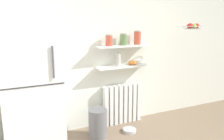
% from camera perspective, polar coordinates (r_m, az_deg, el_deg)
% --- Properties ---
extents(back_wall, '(7.04, 0.10, 2.60)m').
position_cam_1_polar(back_wall, '(4.01, 0.46, 5.06)').
color(back_wall, silver).
rests_on(back_wall, ground_plane).
extents(refrigerator, '(0.76, 0.70, 1.72)m').
position_cam_1_polar(refrigerator, '(3.37, -18.91, -4.73)').
color(refrigerator, silver).
rests_on(refrigerator, ground_plane).
extents(radiator, '(0.69, 0.12, 0.69)m').
position_cam_1_polar(radiator, '(4.18, 2.46, -8.19)').
color(radiator, white).
rests_on(radiator, ground_plane).
extents(wall_shelf_lower, '(0.93, 0.22, 0.02)m').
position_cam_1_polar(wall_shelf_lower, '(3.96, 2.75, 0.89)').
color(wall_shelf_lower, white).
extents(wall_shelf_upper, '(0.93, 0.22, 0.02)m').
position_cam_1_polar(wall_shelf_upper, '(3.91, 2.80, 5.84)').
color(wall_shelf_upper, white).
extents(storage_jar_0, '(0.11, 0.11, 0.18)m').
position_cam_1_polar(storage_jar_0, '(3.78, -0.73, 7.21)').
color(storage_jar_0, '#C64C38').
rests_on(storage_jar_0, wall_shelf_upper).
extents(storage_jar_1, '(0.12, 0.12, 0.19)m').
position_cam_1_polar(storage_jar_1, '(3.90, 2.82, 7.42)').
color(storage_jar_1, '#5B7F4C').
rests_on(storage_jar_1, wall_shelf_upper).
extents(storage_jar_2, '(0.12, 0.12, 0.23)m').
position_cam_1_polar(storage_jar_2, '(4.02, 6.17, 7.81)').
color(storage_jar_2, '#C64C38').
rests_on(storage_jar_2, wall_shelf_upper).
extents(vase, '(0.09, 0.09, 0.23)m').
position_cam_1_polar(vase, '(3.90, 1.50, 2.58)').
color(vase, '#B2ADA8').
rests_on(vase, wall_shelf_lower).
extents(shelf_bowl, '(0.16, 0.16, 0.07)m').
position_cam_1_polar(shelf_bowl, '(4.04, 5.05, 1.78)').
color(shelf_bowl, orange).
rests_on(shelf_bowl, wall_shelf_lower).
extents(trash_bin, '(0.29, 0.29, 0.44)m').
position_cam_1_polar(trash_bin, '(3.76, -3.45, -12.69)').
color(trash_bin, slate).
rests_on(trash_bin, ground_plane).
extents(pet_food_bowl, '(0.22, 0.22, 0.05)m').
position_cam_1_polar(pet_food_bowl, '(3.98, 4.26, -14.35)').
color(pet_food_bowl, '#B7B7BC').
rests_on(pet_food_bowl, ground_plane).
extents(hanging_fruit_basket, '(0.35, 0.35, 0.10)m').
position_cam_1_polar(hanging_fruit_basket, '(4.16, 18.91, 9.93)').
color(hanging_fruit_basket, '#B2B2B7').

